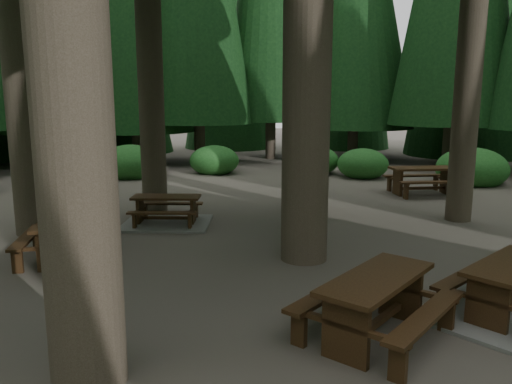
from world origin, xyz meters
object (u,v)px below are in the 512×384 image
object	(u,v)px
picnic_table_c	(167,215)
picnic_table_e	(376,297)
picnic_table_b	(61,232)
picnic_table_a	(508,298)
picnic_table_d	(422,176)

from	to	relation	value
picnic_table_c	picnic_table_e	xyz separation A→B (m)	(1.87, -6.42, 0.31)
picnic_table_b	picnic_table_a	bearing A→B (deg)	-119.74
picnic_table_d	picnic_table_e	world-z (taller)	picnic_table_d
picnic_table_a	picnic_table_e	xyz separation A→B (m)	(-2.05, -0.10, 0.28)
picnic_table_a	picnic_table_c	bearing A→B (deg)	94.21
picnic_table_e	picnic_table_a	bearing A→B (deg)	-32.22
picnic_table_a	picnic_table_c	world-z (taller)	picnic_table_a
picnic_table_a	picnic_table_b	world-z (taller)	picnic_table_b
picnic_table_b	picnic_table_e	distance (m)	5.91
picnic_table_d	picnic_table_e	size ratio (longest dim) A/B	0.91
picnic_table_b	picnic_table_d	world-z (taller)	picnic_table_d
picnic_table_b	picnic_table_c	xyz separation A→B (m)	(2.12, 2.05, -0.28)
picnic_table_c	picnic_table_e	distance (m)	6.69
picnic_table_c	picnic_table_e	bearing A→B (deg)	-56.84
picnic_table_a	picnic_table_d	xyz separation A→B (m)	(4.01, 7.96, 0.31)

